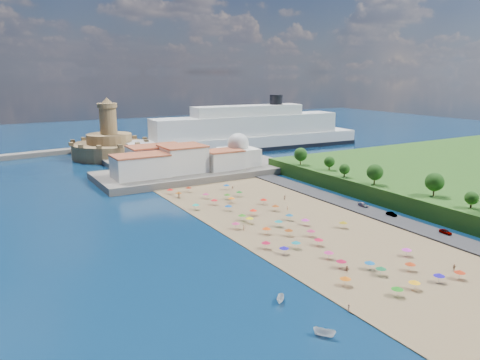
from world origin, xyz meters
TOP-DOWN VIEW (x-y plane):
  - ground at (0.00, 0.00)m, footprint 700.00×700.00m
  - terrace at (10.00, 73.00)m, footprint 90.00×36.00m
  - jetty at (-12.00, 108.00)m, footprint 18.00×70.00m
  - waterfront_buildings at (-3.05, 73.64)m, footprint 57.00×29.00m
  - domed_building at (30.00, 71.00)m, footprint 16.00×16.00m
  - fortress at (-12.00, 138.00)m, footprint 40.00×40.00m
  - cruise_ship at (66.97, 122.96)m, footprint 148.28×29.48m
  - beach_parasols at (-1.46, -7.23)m, footprint 32.21×105.59m
  - beachgoers at (1.32, -4.96)m, footprint 38.01×96.31m
  - moored_boats at (-27.62, -52.94)m, footprint 4.14×18.20m
  - parked_cars at (36.00, -17.16)m, footprint 2.03×36.18m
  - hillside_trees at (48.16, -6.07)m, footprint 10.79×110.23m

SIDE VIEW (x-z plane):
  - ground at x=0.00m, z-range 0.00..0.00m
  - moored_boats at x=-27.62m, z-range -0.04..1.55m
  - beachgoers at x=1.32m, z-range 0.20..2.09m
  - jetty at x=-12.00m, z-range 0.00..2.40m
  - parked_cars at x=36.00m, z-range 0.69..1.95m
  - terrace at x=10.00m, z-range 0.00..3.00m
  - beach_parasols at x=-1.46m, z-range 1.05..3.25m
  - fortress at x=-12.00m, z-range -9.52..22.88m
  - waterfront_buildings at x=-3.05m, z-range 2.38..13.38m
  - domed_building at x=30.00m, z-range 1.47..16.47m
  - cruise_ship at x=66.97m, z-range -6.56..25.63m
  - hillside_trees at x=48.16m, z-range 6.31..14.11m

